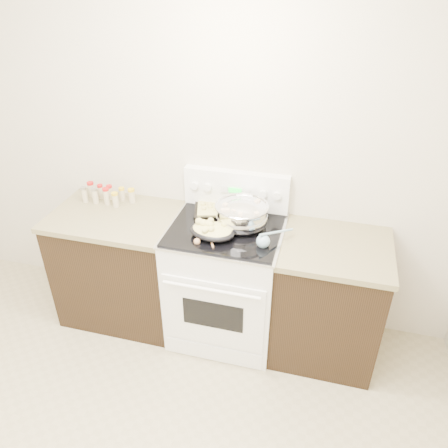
% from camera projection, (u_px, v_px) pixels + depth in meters
% --- Properties ---
extents(room_shell, '(4.10, 3.60, 2.75)m').
position_uv_depth(room_shell, '(18.00, 238.00, 1.46)').
color(room_shell, beige).
rests_on(room_shell, ground).
extents(counter_left, '(0.93, 0.67, 0.92)m').
position_uv_depth(counter_left, '(123.00, 265.00, 3.39)').
color(counter_left, black).
rests_on(counter_left, ground).
extents(counter_right, '(0.73, 0.67, 0.92)m').
position_uv_depth(counter_right, '(327.00, 299.00, 3.05)').
color(counter_right, black).
rests_on(counter_right, ground).
extents(kitchen_range, '(0.78, 0.73, 1.22)m').
position_uv_depth(kitchen_range, '(226.00, 280.00, 3.19)').
color(kitchen_range, white).
rests_on(kitchen_range, ground).
extents(mixing_bowl, '(0.45, 0.45, 0.21)m').
position_uv_depth(mixing_bowl, '(242.00, 215.00, 2.92)').
color(mixing_bowl, silver).
rests_on(mixing_bowl, kitchen_range).
extents(roasting_pan, '(0.33, 0.25, 0.11)m').
position_uv_depth(roasting_pan, '(212.00, 230.00, 2.83)').
color(roasting_pan, black).
rests_on(roasting_pan, kitchen_range).
extents(baking_sheet, '(0.49, 0.41, 0.06)m').
position_uv_depth(baking_sheet, '(224.00, 208.00, 3.14)').
color(baking_sheet, black).
rests_on(baking_sheet, kitchen_range).
extents(wooden_spoon, '(0.14, 0.26, 0.04)m').
position_uv_depth(wooden_spoon, '(202.00, 239.00, 2.81)').
color(wooden_spoon, tan).
rests_on(wooden_spoon, kitchen_range).
extents(blue_ladle, '(0.21, 0.24, 0.11)m').
position_uv_depth(blue_ladle, '(264.00, 240.00, 2.75)').
color(blue_ladle, '#7CA2B9').
rests_on(blue_ladle, kitchen_range).
extents(spice_jars, '(0.39, 0.15, 0.13)m').
position_uv_depth(spice_jars, '(106.00, 194.00, 3.28)').
color(spice_jars, '#BFB28C').
rests_on(spice_jars, counter_left).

